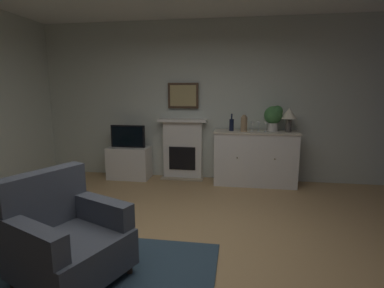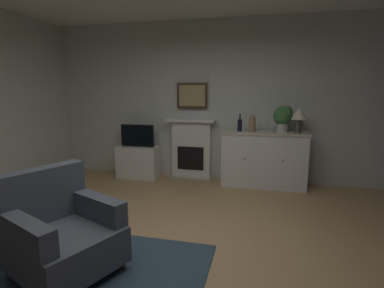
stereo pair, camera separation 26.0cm
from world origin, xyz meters
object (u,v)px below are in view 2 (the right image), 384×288
object	(u,v)px
sideboard_cabinet	(263,159)
wine_bottle	(240,125)
wine_glass_left	(261,125)
vase_decorative	(252,124)
wine_glass_center	(268,125)
potted_plant_small	(283,117)
fireplace_unit	(192,149)
framed_picture	(192,96)
wine_glass_right	(275,125)
table_lamp	(299,116)
tv_set	(137,136)
armchair	(61,233)
tv_cabinet	(139,162)

from	to	relation	value
sideboard_cabinet	wine_bottle	world-z (taller)	wine_bottle
sideboard_cabinet	wine_glass_left	world-z (taller)	wine_glass_left
sideboard_cabinet	vase_decorative	world-z (taller)	vase_decorative
wine_glass_center	vase_decorative	bearing A→B (deg)	-164.02
wine_glass_center	wine_glass_left	bearing A→B (deg)	-155.84
potted_plant_small	fireplace_unit	bearing A→B (deg)	175.19
framed_picture	wine_glass_left	world-z (taller)	framed_picture
wine_glass_left	potted_plant_small	size ratio (longest dim) A/B	0.38
wine_glass_center	wine_glass_right	bearing A→B (deg)	-30.96
table_lamp	tv_set	size ratio (longest dim) A/B	0.65
tv_set	wine_bottle	bearing A→B (deg)	0.17
armchair	wine_bottle	bearing A→B (deg)	65.78
sideboard_cabinet	table_lamp	bearing A→B (deg)	0.00
armchair	wine_glass_center	bearing A→B (deg)	59.00
wine_bottle	tv_cabinet	xyz separation A→B (m)	(-1.85, 0.02, -0.74)
wine_glass_left	wine_glass_center	world-z (taller)	same
wine_bottle	wine_glass_center	world-z (taller)	wine_bottle
vase_decorative	tv_cabinet	bearing A→B (deg)	178.19
wine_glass_left	wine_bottle	bearing A→B (deg)	175.63
table_lamp	armchair	distance (m)	3.76
framed_picture	wine_glass_left	distance (m)	1.32
wine_glass_left	potted_plant_small	world-z (taller)	potted_plant_small
sideboard_cabinet	armchair	xyz separation A→B (m)	(-1.72, -2.90, -0.08)
table_lamp	wine_bottle	distance (m)	0.95
wine_glass_right	vase_decorative	world-z (taller)	vase_decorative
wine_bottle	vase_decorative	xyz separation A→B (m)	(0.21, -0.05, 0.03)
vase_decorative	fireplace_unit	bearing A→B (deg)	168.10
framed_picture	vase_decorative	bearing A→B (deg)	-14.18
wine_glass_right	tv_set	distance (m)	2.42
wine_bottle	wine_glass_center	distance (m)	0.45
wine_glass_left	tv_cabinet	size ratio (longest dim) A/B	0.22
framed_picture	wine_glass_right	world-z (taller)	framed_picture
framed_picture	sideboard_cabinet	xyz separation A→B (m)	(1.28, -0.22, -1.04)
sideboard_cabinet	tv_cabinet	world-z (taller)	sideboard_cabinet
framed_picture	wine_glass_center	world-z (taller)	framed_picture
wine_bottle	wine_glass_right	xyz separation A→B (m)	(0.56, -0.04, 0.01)
fireplace_unit	tv_cabinet	bearing A→B (deg)	-170.55
wine_glass_left	wine_glass_center	distance (m)	0.12
wine_glass_left	fireplace_unit	bearing A→B (deg)	170.38
framed_picture	fireplace_unit	bearing A→B (deg)	-90.00
framed_picture	table_lamp	size ratio (longest dim) A/B	1.37
table_lamp	potted_plant_small	size ratio (longest dim) A/B	0.93
wine_bottle	vase_decorative	bearing A→B (deg)	-13.02
fireplace_unit	tv_set	distance (m)	1.02
tv_set	potted_plant_small	distance (m)	2.57
wine_glass_right	tv_cabinet	size ratio (longest dim) A/B	0.22
fireplace_unit	wine_bottle	distance (m)	1.01
fireplace_unit	vase_decorative	size ratio (longest dim) A/B	3.91
wine_glass_center	armchair	world-z (taller)	wine_glass_center
wine_glass_right	framed_picture	bearing A→B (deg)	169.43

